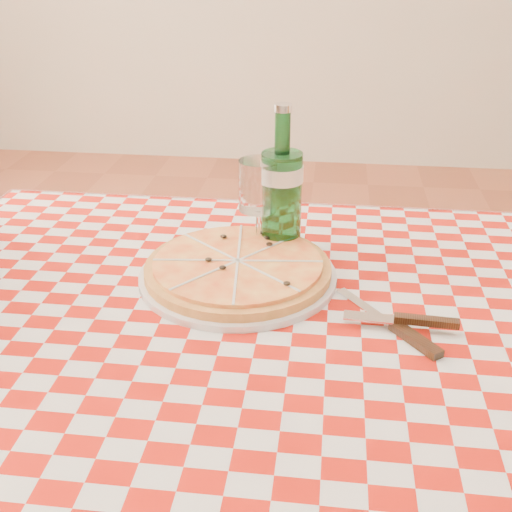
{
  "coord_description": "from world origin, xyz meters",
  "views": [
    {
      "loc": [
        0.1,
        -0.89,
        1.3
      ],
      "look_at": [
        -0.02,
        0.06,
        0.82
      ],
      "focal_mm": 45.0,
      "sensor_mm": 36.0,
      "label": 1
    }
  ],
  "objects_px": {
    "dining_table": "(263,356)",
    "wine_glass": "(258,208)",
    "water_bottle": "(282,181)",
    "pizza_plate": "(238,268)"
  },
  "relations": [
    {
      "from": "dining_table",
      "to": "wine_glass",
      "type": "distance_m",
      "value": 0.27
    },
    {
      "from": "dining_table",
      "to": "wine_glass",
      "type": "bearing_deg",
      "value": 99.47
    },
    {
      "from": "pizza_plate",
      "to": "water_bottle",
      "type": "height_order",
      "value": "water_bottle"
    },
    {
      "from": "dining_table",
      "to": "wine_glass",
      "type": "xyz_separation_m",
      "value": [
        -0.03,
        0.19,
        0.19
      ]
    },
    {
      "from": "water_bottle",
      "to": "wine_glass",
      "type": "bearing_deg",
      "value": -162.13
    },
    {
      "from": "water_bottle",
      "to": "dining_table",
      "type": "bearing_deg",
      "value": -92.42
    },
    {
      "from": "dining_table",
      "to": "pizza_plate",
      "type": "relative_size",
      "value": 3.47
    },
    {
      "from": "dining_table",
      "to": "water_bottle",
      "type": "height_order",
      "value": "water_bottle"
    },
    {
      "from": "pizza_plate",
      "to": "wine_glass",
      "type": "height_order",
      "value": "wine_glass"
    },
    {
      "from": "dining_table",
      "to": "pizza_plate",
      "type": "distance_m",
      "value": 0.16
    }
  ]
}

